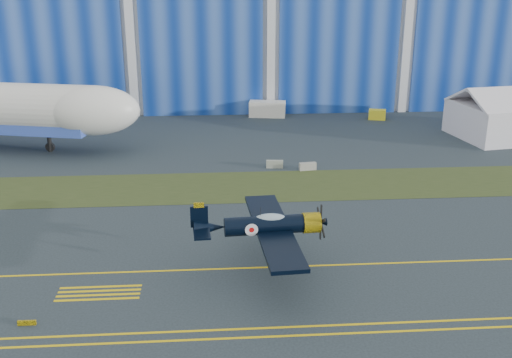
{
  "coord_description": "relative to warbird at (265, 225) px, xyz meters",
  "views": [
    {
      "loc": [
        -9.39,
        -47.18,
        22.02
      ],
      "look_at": [
        -5.73,
        3.2,
        4.57
      ],
      "focal_mm": 42.0,
      "sensor_mm": 36.0,
      "label": 1
    }
  ],
  "objects": [
    {
      "name": "grass_median",
      "position": [
        5.73,
        19.8,
        -3.95
      ],
      "size": [
        260.0,
        10.0,
        0.02
      ],
      "primitive_type": "cube",
      "color": "#475128",
      "rests_on": "ground"
    },
    {
      "name": "edge_line_far",
      "position": [
        5.73,
        -7.7,
        -3.96
      ],
      "size": [
        80.0,
        0.2,
        0.02
      ],
      "primitive_type": "cube",
      "color": "yellow",
      "rests_on": "ground"
    },
    {
      "name": "taxiway_centreline",
      "position": [
        5.73,
        0.8,
        -3.96
      ],
      "size": [
        200.0,
        0.2,
        0.02
      ],
      "primitive_type": "cube",
      "color": "yellow",
      "rests_on": "ground"
    },
    {
      "name": "hangar",
      "position": [
        5.73,
        77.58,
        10.99
      ],
      "size": [
        220.0,
        45.7,
        30.0
      ],
      "color": "silver",
      "rests_on": "ground"
    },
    {
      "name": "shipping_container",
      "position": [
        5.02,
        52.98,
        -2.73
      ],
      "size": [
        6.05,
        3.21,
        2.49
      ],
      "primitive_type": "cube",
      "rotation": [
        0.0,
        0.0,
        -0.17
      ],
      "color": "white",
      "rests_on": "ground"
    },
    {
      "name": "barrier_a",
      "position": [
        3.48,
        26.17,
        -3.52
      ],
      "size": [
        2.05,
        0.82,
        0.9
      ],
      "primitive_type": "cube",
      "rotation": [
        0.0,
        0.0,
        -0.11
      ],
      "color": "gray",
      "rests_on": "ground"
    },
    {
      "name": "guard_board_left",
      "position": [
        -16.27,
        -6.2,
        -3.8
      ],
      "size": [
        1.2,
        0.15,
        0.35
      ],
      "primitive_type": "cube",
      "color": "yellow",
      "rests_on": "ground"
    },
    {
      "name": "warbird",
      "position": [
        0.0,
        0.0,
        0.0
      ],
      "size": [
        12.45,
        14.68,
        4.14
      ],
      "rotation": [
        0.0,
        0.0,
        0.07
      ],
      "color": "black",
      "rests_on": "ground"
    },
    {
      "name": "ground",
      "position": [
        5.73,
        5.8,
        -3.97
      ],
      "size": [
        260.0,
        260.0,
        0.0
      ],
      "primitive_type": "plane",
      "color": "#2B363B",
      "rests_on": "ground"
    },
    {
      "name": "edge_line_near",
      "position": [
        5.73,
        -8.7,
        -3.96
      ],
      "size": [
        80.0,
        0.2,
        0.02
      ],
      "primitive_type": "cube",
      "color": "yellow",
      "rests_on": "ground"
    },
    {
      "name": "tug",
      "position": [
        22.23,
        49.85,
        -3.21
      ],
      "size": [
        2.98,
        2.32,
        1.53
      ],
      "primitive_type": "cube",
      "rotation": [
        0.0,
        0.0,
        -0.29
      ],
      "color": "yellow",
      "rests_on": "ground"
    },
    {
      "name": "barrier_b",
      "position": [
        7.26,
        25.0,
        -3.52
      ],
      "size": [
        2.07,
        0.9,
        0.9
      ],
      "primitive_type": "cube",
      "rotation": [
        0.0,
        0.0,
        0.15
      ],
      "color": "#9A988E",
      "rests_on": "ground"
    },
    {
      "name": "hold_short_ladder",
      "position": [
        -12.27,
        -2.3,
        -3.96
      ],
      "size": [
        6.0,
        2.4,
        0.02
      ],
      "primitive_type": null,
      "color": "yellow",
      "rests_on": "ground"
    }
  ]
}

